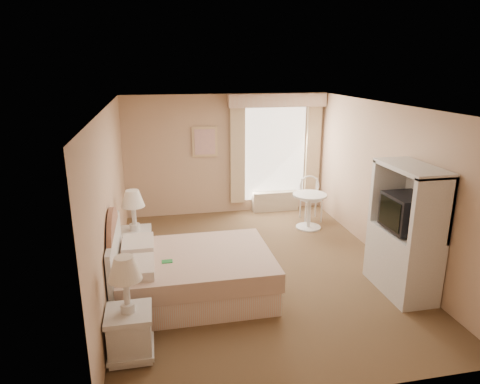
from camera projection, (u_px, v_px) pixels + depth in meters
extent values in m
cube|color=brown|center=(257.00, 268.00, 6.71)|extent=(4.20, 5.50, 0.01)
cube|color=silver|center=(259.00, 106.00, 5.99)|extent=(4.20, 5.50, 0.01)
cube|color=tan|center=(226.00, 155.00, 8.93)|extent=(4.20, 0.01, 2.50)
cube|color=tan|center=(332.00, 279.00, 3.77)|extent=(4.20, 0.01, 2.50)
cube|color=tan|center=(111.00, 200.00, 5.95)|extent=(0.01, 5.50, 2.50)
cube|color=tan|center=(387.00, 184.00, 6.75)|extent=(0.01, 5.50, 2.50)
cube|color=white|center=(275.00, 153.00, 9.10)|extent=(1.30, 0.02, 2.00)
cube|color=beige|center=(237.00, 155.00, 8.90)|extent=(0.30, 0.08, 2.05)
cube|color=beige|center=(313.00, 152.00, 9.22)|extent=(0.30, 0.08, 2.05)
cube|color=#DEAA90|center=(278.00, 100.00, 8.70)|extent=(2.05, 0.20, 0.28)
cube|color=beige|center=(275.00, 201.00, 9.32)|extent=(1.00, 0.22, 0.42)
cube|color=#D5B383|center=(205.00, 142.00, 8.73)|extent=(0.52, 0.03, 0.62)
cube|color=beige|center=(205.00, 142.00, 8.71)|extent=(0.42, 0.02, 0.52)
cube|color=#DEAA90|center=(197.00, 283.00, 5.88)|extent=(1.98, 1.50, 0.34)
cube|color=#C2A991|center=(196.00, 264.00, 5.80)|extent=(2.03, 1.56, 0.26)
cube|color=beige|center=(137.00, 268.00, 5.26)|extent=(0.42, 0.58, 0.13)
cube|color=beige|center=(138.00, 245.00, 5.93)|extent=(0.42, 0.58, 0.13)
cube|color=#25873A|center=(167.00, 261.00, 5.55)|extent=(0.14, 0.10, 0.01)
cube|color=silver|center=(116.00, 267.00, 5.58)|extent=(0.06, 1.60, 1.03)
cylinder|color=#A16F55|center=(115.00, 261.00, 5.55)|extent=(0.05, 1.41, 1.41)
cube|color=silver|center=(130.00, 336.00, 4.60)|extent=(0.44, 0.44, 0.48)
cube|color=silver|center=(128.00, 314.00, 4.52)|extent=(0.48, 0.48, 0.06)
cube|color=silver|center=(131.00, 349.00, 4.64)|extent=(0.48, 0.48, 0.05)
cylinder|color=silver|center=(128.00, 307.00, 4.50)|extent=(0.15, 0.15, 0.10)
cylinder|color=silver|center=(126.00, 291.00, 4.44)|extent=(0.07, 0.07, 0.39)
cone|color=white|center=(125.00, 268.00, 4.37)|extent=(0.35, 0.35, 0.25)
cube|color=silver|center=(136.00, 248.00, 6.78)|extent=(0.46, 0.46, 0.50)
cube|color=silver|center=(135.00, 232.00, 6.70)|extent=(0.50, 0.50, 0.06)
cube|color=silver|center=(137.00, 258.00, 6.83)|extent=(0.50, 0.50, 0.05)
cylinder|color=silver|center=(135.00, 227.00, 6.68)|extent=(0.16, 0.16, 0.10)
cylinder|color=silver|center=(134.00, 215.00, 6.62)|extent=(0.07, 0.07, 0.40)
cone|color=white|center=(133.00, 198.00, 6.54)|extent=(0.36, 0.36, 0.26)
cylinder|color=silver|center=(308.00, 227.00, 8.35)|extent=(0.48, 0.48, 0.03)
cylinder|color=silver|center=(309.00, 211.00, 8.26)|extent=(0.07, 0.07, 0.65)
cylinder|color=silver|center=(310.00, 195.00, 8.17)|extent=(0.65, 0.65, 0.04)
cylinder|color=silver|center=(306.00, 213.00, 8.54)|extent=(0.03, 0.03, 0.44)
cylinder|color=silver|center=(321.00, 212.00, 8.60)|extent=(0.03, 0.03, 0.44)
cylinder|color=silver|center=(300.00, 207.00, 8.85)|extent=(0.03, 0.03, 0.44)
cylinder|color=silver|center=(316.00, 206.00, 8.91)|extent=(0.03, 0.03, 0.44)
cylinder|color=silver|center=(311.00, 199.00, 8.66)|extent=(0.44, 0.44, 0.04)
torus|color=silver|center=(309.00, 186.00, 8.72)|extent=(0.43, 0.11, 0.42)
cylinder|color=silver|center=(301.00, 188.00, 8.73)|extent=(0.03, 0.03, 0.39)
cylinder|color=silver|center=(317.00, 187.00, 8.79)|extent=(0.03, 0.03, 0.39)
cube|color=silver|center=(402.00, 261.00, 5.93)|extent=(0.54, 1.09, 0.89)
cube|color=silver|center=(432.00, 213.00, 5.20)|extent=(0.54, 0.08, 0.89)
cube|color=silver|center=(389.00, 190.00, 6.14)|extent=(0.54, 0.08, 0.89)
cube|color=silver|center=(413.00, 168.00, 5.54)|extent=(0.54, 1.09, 0.06)
cube|color=silver|center=(426.00, 199.00, 5.72)|extent=(0.04, 1.09, 0.89)
cube|color=black|center=(406.00, 212.00, 5.72)|extent=(0.47, 0.59, 0.47)
cube|color=black|center=(390.00, 213.00, 5.67)|extent=(0.02, 0.49, 0.39)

